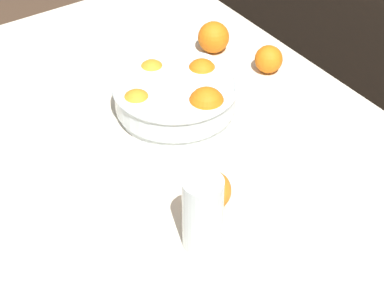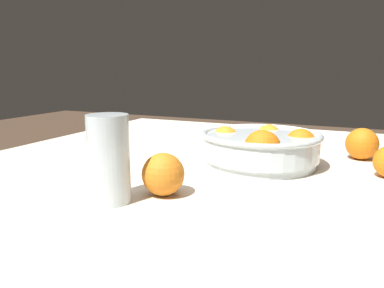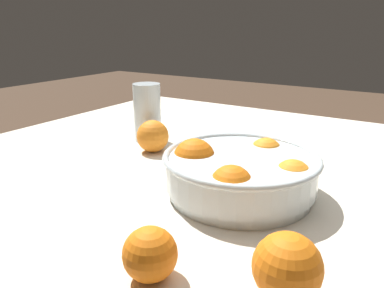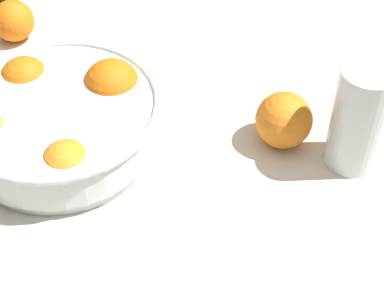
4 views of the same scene
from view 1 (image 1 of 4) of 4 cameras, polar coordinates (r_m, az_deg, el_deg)
dining_table at (r=1.43m, az=-5.04°, el=-3.08°), size 1.39×1.13×0.77m
fruit_bowl at (r=1.47m, az=-1.38°, el=4.39°), size 0.29×0.29×0.10m
juice_glass at (r=1.15m, az=0.95°, el=-6.41°), size 0.07×0.07×0.16m
orange_loose_near_bowl at (r=1.63m, az=6.83°, el=7.49°), size 0.07×0.07×0.07m
orange_loose_front at (r=1.24m, az=1.67°, el=-4.15°), size 0.08×0.08×0.08m
orange_loose_aside at (r=1.70m, az=1.93°, el=9.47°), size 0.08×0.08×0.08m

